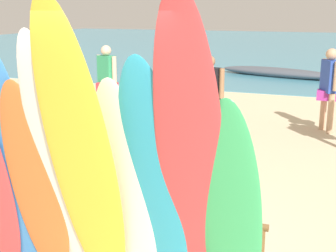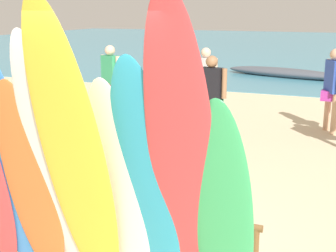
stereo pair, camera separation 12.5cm
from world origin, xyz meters
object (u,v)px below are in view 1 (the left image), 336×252
object	(u,v)px
beach_chair_blue	(11,135)
surfboard_green_11	(231,221)
surfboard_red_10	(192,174)
surfboard_white_6	(60,172)
distant_boat	(278,73)
surfboard_teal_9	(155,193)
beachgoer_by_water	(329,84)
surfboard_blue_4	(11,166)
surfboard_white_8	(127,198)
beachgoer_midbeach	(202,78)
surfboard_orange_5	(37,188)
beachgoer_strolling	(107,77)
surfboard_yellow_7	(83,167)
beachgoer_photographing	(209,93)
surfboard_rack	(88,210)

from	to	relation	value
beach_chair_blue	surfboard_green_11	bearing A→B (deg)	-57.27
surfboard_red_10	surfboard_white_6	bearing A→B (deg)	177.55
surfboard_white_6	distant_boat	bearing A→B (deg)	92.36
surfboard_teal_9	beachgoer_by_water	world-z (taller)	surfboard_teal_9
surfboard_blue_4	beachgoer_by_water	distance (m)	7.32
surfboard_white_6	surfboard_white_8	xyz separation A→B (m)	(0.57, 0.08, -0.18)
beachgoer_midbeach	beachgoer_by_water	world-z (taller)	beachgoer_by_water
surfboard_white_8	surfboard_orange_5	bearing A→B (deg)	-172.81
surfboard_teal_9	beach_chair_blue	distance (m)	4.98
surfboard_red_10	distant_boat	bearing A→B (deg)	94.71
surfboard_orange_5	beachgoer_strolling	bearing A→B (deg)	111.74
surfboard_orange_5	surfboard_white_6	xyz separation A→B (m)	(0.28, -0.04, 0.20)
beach_chair_blue	distant_boat	bearing A→B (deg)	52.81
surfboard_white_6	surfboard_white_8	distance (m)	0.60
surfboard_white_6	surfboard_white_8	size ratio (longest dim) A/B	1.18
surfboard_white_6	beachgoer_strolling	distance (m)	6.97
surfboard_white_6	surfboard_yellow_7	world-z (taller)	surfboard_yellow_7
beachgoer_by_water	beach_chair_blue	distance (m)	6.31
surfboard_green_11	beachgoer_midbeach	world-z (taller)	surfboard_green_11
surfboard_white_8	surfboard_teal_9	xyz separation A→B (m)	(0.26, -0.03, 0.09)
beachgoer_strolling	surfboard_orange_5	bearing A→B (deg)	136.56
beachgoer_photographing	beach_chair_blue	world-z (taller)	beachgoer_photographing
beachgoer_midbeach	beach_chair_blue	bearing A→B (deg)	-101.01
surfboard_blue_4	surfboard_teal_9	size ratio (longest dim) A/B	1.05
beachgoer_strolling	distant_boat	bearing A→B (deg)	-84.31
surfboard_orange_5	distant_boat	size ratio (longest dim) A/B	0.43
surfboard_orange_5	surfboard_red_10	bearing A→B (deg)	-4.41
surfboard_teal_9	beach_chair_blue	xyz separation A→B (m)	(-3.90, 3.02, -0.68)
surfboard_yellow_7	surfboard_white_6	bearing A→B (deg)	156.55
surfboard_red_10	beachgoer_photographing	bearing A→B (deg)	104.05
surfboard_teal_9	distant_boat	distance (m)	14.79
surfboard_rack	distant_boat	world-z (taller)	surfboard_rack
surfboard_blue_4	surfboard_yellow_7	world-z (taller)	surfboard_yellow_7
surfboard_red_10	surfboard_green_11	xyz separation A→B (m)	(0.28, 0.09, -0.36)
surfboard_teal_9	beachgoer_midbeach	bearing A→B (deg)	109.03
surfboard_blue_4	surfboard_orange_5	bearing A→B (deg)	-5.27
surfboard_red_10	beach_chair_blue	world-z (taller)	surfboard_red_10
beach_chair_blue	beachgoer_photographing	bearing A→B (deg)	15.62
beachgoer_photographing	beachgoer_midbeach	bearing A→B (deg)	119.72
surfboard_yellow_7	beachgoer_midbeach	size ratio (longest dim) A/B	1.66
surfboard_white_6	distant_boat	xyz separation A→B (m)	(-0.23, 14.77, -1.03)
surfboard_green_11	beachgoer_strolling	size ratio (longest dim) A/B	1.17
beachgoer_strolling	surfboard_green_11	bearing A→B (deg)	148.57
surfboard_teal_9	surfboard_rack	bearing A→B (deg)	154.92
surfboard_yellow_7	surfboard_red_10	bearing A→B (deg)	6.50
surfboard_blue_4	distant_boat	world-z (taller)	surfboard_blue_4
surfboard_white_6	surfboard_blue_4	bearing A→B (deg)	176.98
surfboard_orange_5	beachgoer_strolling	size ratio (longest dim) A/B	1.18
beachgoer_by_water	surfboard_rack	bearing A→B (deg)	135.30
beachgoer_photographing	surfboard_red_10	bearing A→B (deg)	-66.32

